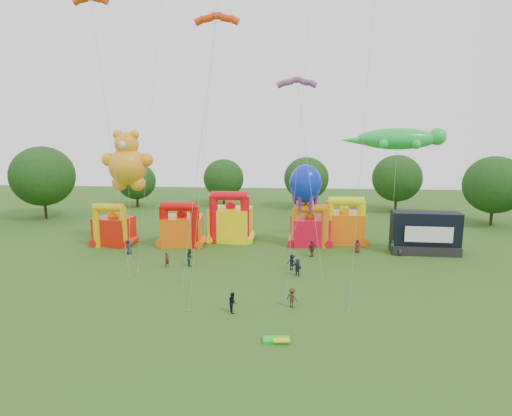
# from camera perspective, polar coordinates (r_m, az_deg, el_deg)

# --- Properties ---
(ground) EXTENTS (160.00, 160.00, 0.00)m
(ground) POSITION_cam_1_polar(r_m,az_deg,el_deg) (34.68, -3.92, -16.75)
(ground) COLOR #315919
(ground) RESTS_ON ground
(tree_ring) EXTENTS (119.52, 121.58, 12.07)m
(tree_ring) POSITION_cam_1_polar(r_m,az_deg,el_deg) (33.00, -5.88, -6.47)
(tree_ring) COLOR #352314
(tree_ring) RESTS_ON ground
(bouncy_castle_0) EXTENTS (5.23, 4.59, 5.72)m
(bouncy_castle_0) POSITION_cam_1_polar(r_m,az_deg,el_deg) (62.62, -17.42, -2.47)
(bouncy_castle_0) COLOR red
(bouncy_castle_0) RESTS_ON ground
(bouncy_castle_1) EXTENTS (5.55, 4.62, 5.97)m
(bouncy_castle_1) POSITION_cam_1_polar(r_m,az_deg,el_deg) (60.51, -9.25, -2.50)
(bouncy_castle_1) COLOR #F45F0D
(bouncy_castle_1) RESTS_ON ground
(bouncy_castle_2) EXTENTS (5.78, 4.83, 7.04)m
(bouncy_castle_2) POSITION_cam_1_polar(r_m,az_deg,el_deg) (61.75, -3.21, -1.72)
(bouncy_castle_2) COLOR yellow
(bouncy_castle_2) RESTS_ON ground
(bouncy_castle_3) EXTENTS (5.23, 4.43, 5.65)m
(bouncy_castle_3) POSITION_cam_1_polar(r_m,az_deg,el_deg) (60.15, 6.75, -2.61)
(bouncy_castle_3) COLOR red
(bouncy_castle_3) RESTS_ON ground
(bouncy_castle_4) EXTENTS (5.26, 4.23, 6.42)m
(bouncy_castle_4) POSITION_cam_1_polar(r_m,az_deg,el_deg) (61.96, 10.93, -2.08)
(bouncy_castle_4) COLOR orange
(bouncy_castle_4) RESTS_ON ground
(stage_trailer) EXTENTS (8.24, 3.41, 5.20)m
(stage_trailer) POSITION_cam_1_polar(r_m,az_deg,el_deg) (59.74, 20.38, -2.98)
(stage_trailer) COLOR black
(stage_trailer) RESTS_ON ground
(teddy_bear_kite) EXTENTS (6.70, 8.17, 15.08)m
(teddy_bear_kite) POSITION_cam_1_polar(r_m,az_deg,el_deg) (59.56, -15.68, 2.96)
(teddy_bear_kite) COLOR orange
(teddy_bear_kite) RESTS_ON ground
(gecko_kite) EXTENTS (13.17, 5.33, 15.32)m
(gecko_kite) POSITION_cam_1_polar(r_m,az_deg,el_deg) (60.68, 17.14, 6.46)
(gecko_kite) COLOR green
(gecko_kite) RESTS_ON ground
(octopus_kite) EXTENTS (5.12, 6.53, 10.79)m
(octopus_kite) POSITION_cam_1_polar(r_m,az_deg,el_deg) (57.87, 5.53, 0.31)
(octopus_kite) COLOR #0C27B5
(octopus_kite) RESTS_ON ground
(parafoil_kites) EXTENTS (26.79, 11.95, 29.89)m
(parafoil_kites) POSITION_cam_1_polar(r_m,az_deg,el_deg) (48.25, -7.99, 7.06)
(parafoil_kites) COLOR #EF350B
(parafoil_kites) RESTS_ON ground
(diamond_kites) EXTENTS (24.05, 16.55, 30.87)m
(diamond_kites) POSITION_cam_1_polar(r_m,az_deg,el_deg) (42.94, -0.89, 8.51)
(diamond_kites) COLOR #C40934
(diamond_kites) RESTS_ON ground
(folded_kite_bundle) EXTENTS (2.09, 1.25, 0.31)m
(folded_kite_bundle) POSITION_cam_1_polar(r_m,az_deg,el_deg) (35.08, 2.63, -16.14)
(folded_kite_bundle) COLOR green
(folded_kite_bundle) RESTS_ON ground
(spectator_0) EXTENTS (1.00, 0.77, 1.81)m
(spectator_0) POSITION_cam_1_polar(r_m,az_deg,el_deg) (58.12, -15.63, -4.70)
(spectator_0) COLOR #232036
(spectator_0) RESTS_ON ground
(spectator_1) EXTENTS (0.68, 0.74, 1.71)m
(spectator_1) POSITION_cam_1_polar(r_m,az_deg,el_deg) (52.02, -11.06, -6.37)
(spectator_1) COLOR #541F18
(spectator_1) RESTS_ON ground
(spectator_2) EXTENTS (1.07, 1.17, 1.95)m
(spectator_2) POSITION_cam_1_polar(r_m,az_deg,el_deg) (52.06, -8.25, -6.13)
(spectator_2) COLOR #194029
(spectator_2) RESTS_ON ground
(spectator_3) EXTENTS (1.30, 1.08, 1.75)m
(spectator_3) POSITION_cam_1_polar(r_m,az_deg,el_deg) (50.30, 4.50, -6.77)
(spectator_3) COLOR black
(spectator_3) RESTS_ON ground
(spectator_4) EXTENTS (1.21, 1.09, 1.98)m
(spectator_4) POSITION_cam_1_polar(r_m,az_deg,el_deg) (55.26, 7.01, -5.08)
(spectator_4) COLOR #3D2A18
(spectator_4) RESTS_ON ground
(spectator_5) EXTENTS (1.48, 1.68, 1.84)m
(spectator_5) POSITION_cam_1_polar(r_m,az_deg,el_deg) (48.53, 5.17, -7.39)
(spectator_5) COLOR #25273E
(spectator_5) RESTS_ON ground
(spectator_6) EXTENTS (0.85, 0.59, 1.66)m
(spectator_6) POSITION_cam_1_polar(r_m,az_deg,el_deg) (58.02, 12.55, -4.66)
(spectator_6) COLOR #551A18
(spectator_6) RESTS_ON ground
(spectator_7) EXTENTS (0.79, 0.69, 1.81)m
(spectator_7) POSITION_cam_1_polar(r_m,az_deg,el_deg) (58.17, 16.73, -4.74)
(spectator_7) COLOR #194027
(spectator_7) RESTS_ON ground
(spectator_8) EXTENTS (0.89, 1.02, 1.77)m
(spectator_8) POSITION_cam_1_polar(r_m,az_deg,el_deg) (39.60, -2.93, -11.70)
(spectator_8) COLOR black
(spectator_8) RESTS_ON ground
(spectator_9) EXTENTS (1.31, 1.17, 1.76)m
(spectator_9) POSITION_cam_1_polar(r_m,az_deg,el_deg) (40.67, 4.53, -11.10)
(spectator_9) COLOR #3C2918
(spectator_9) RESTS_ON ground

